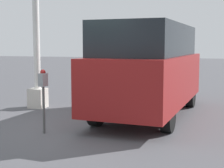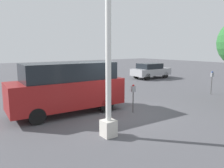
% 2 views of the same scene
% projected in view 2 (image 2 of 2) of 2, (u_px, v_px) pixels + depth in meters
% --- Properties ---
extents(ground_plane, '(80.00, 80.00, 0.00)m').
position_uv_depth(ground_plane, '(116.00, 112.00, 9.95)').
color(ground_plane, '#4C4C51').
extents(parking_meter_near, '(0.20, 0.12, 1.29)m').
position_uv_depth(parking_meter_near, '(133.00, 92.00, 9.80)').
color(parking_meter_near, '#4C4C4C').
rests_on(parking_meter_near, ground).
extents(parking_meter_far, '(0.20, 0.12, 1.47)m').
position_uv_depth(parking_meter_far, '(212.00, 77.00, 13.72)').
color(parking_meter_far, '#4C4C4C').
rests_on(parking_meter_far, ground).
extents(lamp_post, '(0.44, 0.44, 6.15)m').
position_uv_depth(lamp_post, '(108.00, 69.00, 6.89)').
color(lamp_post, beige).
rests_on(lamp_post, ground).
extents(parked_van, '(5.08, 2.07, 2.27)m').
position_uv_depth(parked_van, '(68.00, 87.00, 9.67)').
color(parked_van, maroon).
rests_on(parked_van, ground).
extents(car_distant, '(3.95, 1.79, 1.47)m').
position_uv_depth(car_distant, '(151.00, 70.00, 21.22)').
color(car_distant, '#9E9EA3').
rests_on(car_distant, ground).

